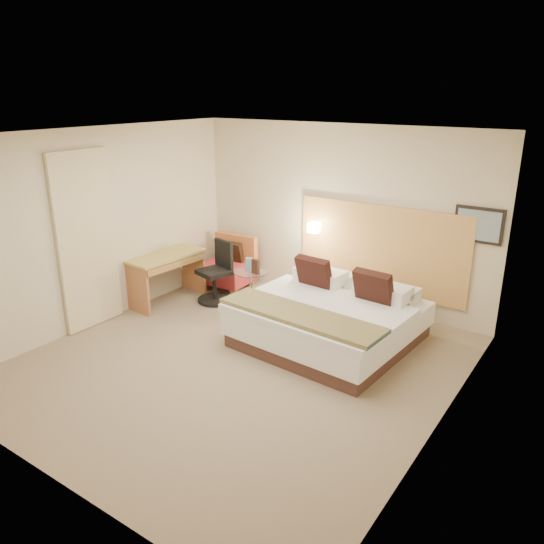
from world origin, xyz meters
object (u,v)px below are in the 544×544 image
Objects in this scene: lounge_chair at (229,266)px; bed at (330,318)px; desk at (167,265)px; side_table at (251,287)px; desk_chair at (217,277)px.

bed is at bearing -20.25° from lounge_chair.
lounge_chair is at bearing 73.31° from desk.
bed reaches higher than desk.
bed is 3.72× the size of side_table.
desk_chair is (0.61, 0.45, -0.21)m from desk.
bed is at bearing -12.95° from side_table.
side_table is 0.62× the size of desk_chair.
lounge_chair is at bearing 148.00° from side_table.
desk is at bearing -106.69° from lounge_chair.
side_table is at bearing 25.81° from desk.
lounge_chair is 0.67× the size of desk.
desk_chair is at bearing 36.65° from desk.
side_table is at bearing -32.00° from lounge_chair.
bed is 2.62× the size of lounge_chair.
desk_chair is (0.28, -0.65, 0.06)m from lounge_chair.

